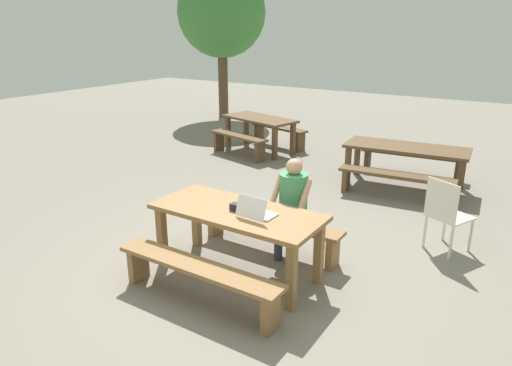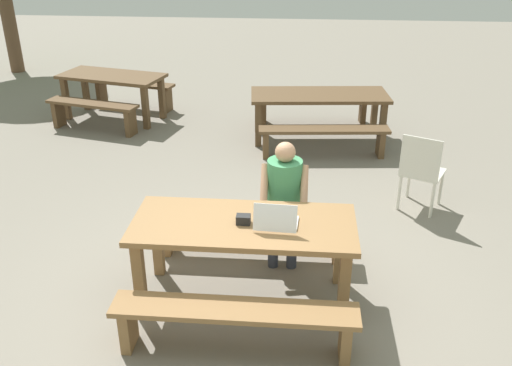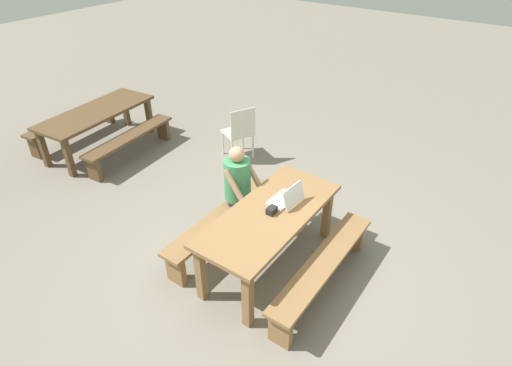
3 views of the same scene
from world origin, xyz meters
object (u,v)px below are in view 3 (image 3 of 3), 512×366
Objects in this scene: picnic_table_front at (270,221)px; small_pouch at (272,210)px; laptop at (287,198)px; picnic_table_rear at (97,116)px; person_seated at (240,184)px; plastic_chair at (240,132)px.

picnic_table_front is 0.16m from small_pouch.
small_pouch is (-0.28, 0.03, -0.02)m from laptop.
small_pouch is at bearing -105.23° from picnic_table_rear.
picnic_table_rear is at bearing 83.29° from person_seated.
laptop is at bearing -93.37° from person_seated.
laptop is at bearing -10.12° from picnic_table_front.
laptop is 0.73m from person_seated.
small_pouch reaches higher than picnic_table_rear.
person_seated is (0.04, 0.72, -0.11)m from laptop.
plastic_chair is 0.45× the size of picnic_table_rear.
small_pouch is 0.06× the size of picnic_table_rear.
plastic_chair is at bearing -126.51° from laptop.
picnic_table_front is at bearing -105.24° from picnic_table_rear.
laptop reaches higher than plastic_chair.
small_pouch is at bearing 70.82° from plastic_chair.
person_seated is 1.32× the size of plastic_chair.
person_seated is at bearing 65.00° from small_pouch.
picnic_table_rear is (0.40, 3.38, -0.11)m from person_seated.
plastic_chair is (1.55, 1.86, -0.33)m from laptop.
plastic_chair is (1.83, 1.84, -0.31)m from small_pouch.
small_pouch is 0.76m from person_seated.
small_pouch is 4.13m from picnic_table_rear.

